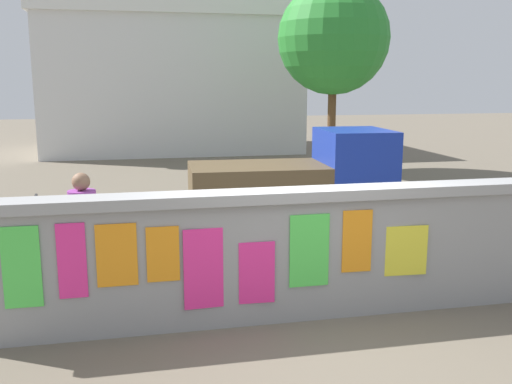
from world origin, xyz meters
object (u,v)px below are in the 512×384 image
auto_rickshaw_truck (301,183)px  motorcycle (75,218)px  bicycle_near (453,249)px  bicycle_far (205,262)px  person_walking (83,223)px  tree_roadside (334,39)px

auto_rickshaw_truck → motorcycle: 3.98m
bicycle_near → bicycle_far: size_ratio=1.03×
motorcycle → person_walking: bearing=-81.9°
auto_rickshaw_truck → bicycle_far: size_ratio=2.20×
motorcycle → bicycle_far: (1.88, -2.53, -0.10)m
bicycle_near → bicycle_far: same height
auto_rickshaw_truck → tree_roadside: size_ratio=0.65×
person_walking → tree_roadside: (6.53, 9.42, 2.96)m
bicycle_near → tree_roadside: (1.49, 9.48, 3.58)m
bicycle_far → person_walking: person_walking is taller
auto_rickshaw_truck → bicycle_near: 3.14m
auto_rickshaw_truck → tree_roadside: bearing=66.4°
bicycle_far → person_walking: 1.63m
person_walking → tree_roadside: size_ratio=0.29×
bicycle_near → person_walking: bearing=179.3°
auto_rickshaw_truck → person_walking: auto_rickshaw_truck is taller
motorcycle → tree_roadside: tree_roadside is taller
person_walking → tree_roadside: tree_roadside is taller
auto_rickshaw_truck → tree_roadside: 7.97m
auto_rickshaw_truck → person_walking: 4.47m
motorcycle → bicycle_near: 6.02m
motorcycle → bicycle_far: bicycle_far is taller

